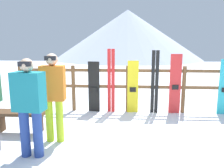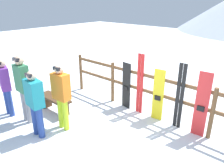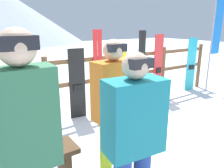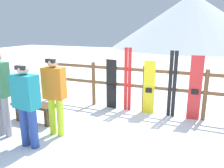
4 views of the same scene
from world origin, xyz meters
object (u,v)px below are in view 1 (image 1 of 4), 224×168
Objects in this scene: bench at (19,117)px; snowboard_yellow at (133,87)px; person_teal at (29,102)px; person_orange at (53,92)px; ski_pair_black at (155,82)px; snowboard_black_stripe at (94,87)px; ski_pair_red at (111,81)px; snowboard_red at (175,84)px.

snowboard_yellow is (2.38, 1.56, 0.37)m from bench.
bench is 0.70× the size of person_teal.
person_orange reaches higher than bench.
person_teal is 3.38m from ski_pair_black.
ski_pair_red is at bearing 0.43° from snowboard_black_stripe.
bench is 2.88m from snowboard_yellow.
ski_pair_black is (2.08, 1.92, -0.13)m from person_orange.
ski_pair_red reaches higher than snowboard_black_stripe.
snowboard_red is at bearing -0.11° from ski_pair_red.
snowboard_black_stripe is at bearing 75.42° from person_teal.
snowboard_yellow reaches higher than bench.
ski_pair_black reaches higher than snowboard_red.
person_orange is 2.13m from ski_pair_red.
snowboard_black_stripe is at bearing 76.57° from person_orange.
person_teal is 1.02× the size of snowboard_red.
ski_pair_red is 1.22× the size of snowboard_yellow.
bench is 2.45m from ski_pair_red.
snowboard_yellow is 0.59m from ski_pair_black.
ski_pair_red is (1.80, 1.57, 0.52)m from bench.
person_orange is at bearing 71.72° from person_teal.
person_orange is at bearing -115.71° from ski_pair_red.
snowboard_black_stripe is (0.65, 2.50, -0.24)m from person_teal.
person_orange is 2.45m from snowboard_yellow.
ski_pair_black is at bearing 47.73° from person_teal.
snowboard_red is (1.69, -0.00, -0.07)m from ski_pair_red.
snowboard_red is (0.53, -0.00, -0.05)m from ski_pair_black.
snowboard_black_stripe is at bearing -179.57° from ski_pair_red.
ski_pair_red reaches higher than bench.
snowboard_black_stripe is at bearing -179.99° from snowboard_red.
snowboard_black_stripe is 0.50m from ski_pair_red.
person_teal is (-0.19, -0.58, -0.05)m from person_orange.
ski_pair_red is at bearing 180.00° from ski_pair_black.
snowboard_yellow is 1.11m from snowboard_red.
snowboard_yellow is (1.05, 0.00, 0.01)m from snowboard_black_stripe.
snowboard_black_stripe is 1.05m from snowboard_yellow.
snowboard_black_stripe is 0.87× the size of snowboard_red.
snowboard_red is at bearing 24.11° from bench.
person_teal is 1.17× the size of snowboard_black_stripe.
snowboard_red reaches higher than snowboard_yellow.
ski_pair_red is (1.12, 2.50, -0.06)m from person_teal.
person_orange is 1.19× the size of snowboard_yellow.
bench is 1.14m from person_orange.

